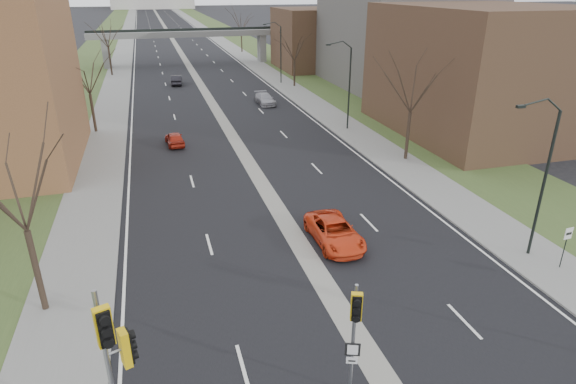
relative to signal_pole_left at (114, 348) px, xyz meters
name	(u,v)px	position (x,y,z in m)	size (l,w,h in m)	color
ground	(382,377)	(9.18, 0.17, -3.81)	(700.00, 700.00, 0.00)	black
road_surface	(168,32)	(9.18, 150.17, -3.80)	(20.00, 600.00, 0.01)	black
median_strip	(168,32)	(9.18, 150.17, -3.81)	(1.20, 600.00, 0.02)	gray
sidewalk_right	(206,31)	(21.18, 150.17, -3.75)	(4.00, 600.00, 0.12)	gray
sidewalk_left	(128,32)	(-2.82, 150.17, -3.75)	(4.00, 600.00, 0.12)	gray
grass_verge_right	(225,30)	(27.18, 150.17, -3.76)	(8.00, 600.00, 0.10)	#334620
grass_verge_left	(107,33)	(-8.82, 150.17, -3.76)	(8.00, 600.00, 0.10)	#334620
commercial_block_near	(483,71)	(33.18, 28.17, 2.19)	(16.00, 20.00, 12.00)	brown
commercial_block_mid	(402,32)	(37.18, 52.17, 3.69)	(18.00, 22.00, 15.00)	#5C5954
commercial_block_far	(319,39)	(31.18, 70.17, 1.19)	(14.00, 14.00, 10.00)	brown
pedestrian_bridge	(186,38)	(9.18, 80.17, 1.04)	(34.00, 3.00, 6.45)	slate
streetlight_near	(542,135)	(20.17, 6.17, 3.15)	(2.61, 0.20, 8.70)	black
streetlight_mid	(343,61)	(20.17, 32.17, 3.15)	(2.61, 0.20, 8.70)	black
streetlight_far	(275,35)	(20.17, 58.17, 3.15)	(2.61, 0.20, 8.70)	black
tree_left_a	(14,176)	(-3.82, 8.17, 2.83)	(7.20, 7.20, 9.40)	#382B21
tree_left_b	(86,70)	(-3.82, 38.17, 2.42)	(6.75, 6.75, 8.81)	#382B21
tree_left_c	(106,30)	(-3.82, 72.17, 3.23)	(7.65, 7.65, 9.99)	#382B21
tree_right_a	(413,81)	(22.18, 22.17, 2.83)	(7.20, 7.20, 9.40)	#382B21
tree_right_b	(295,45)	(22.18, 55.17, 2.01)	(6.30, 6.30, 8.22)	#382B21
tree_right_c	(241,18)	(22.18, 95.17, 3.23)	(7.65, 7.65, 9.99)	#382B21
signal_pole_left	(114,348)	(0.00, 0.00, 0.00)	(0.97, 1.29, 5.82)	gray
signal_pole_median	(355,325)	(7.63, -0.39, -0.55)	(0.66, 0.78, 4.68)	gray
speed_limit_sign	(566,240)	(21.55, 4.52, -2.09)	(0.50, 0.07, 2.33)	black
car_left_near	(175,139)	(3.57, 31.70, -3.18)	(1.48, 3.68, 1.25)	#A62313
car_left_far	(177,80)	(5.83, 61.49, -3.12)	(1.46, 4.18, 1.38)	black
car_right_near	(334,232)	(11.18, 10.44, -3.10)	(2.34, 5.07, 1.41)	red
car_right_mid	(265,99)	(15.47, 45.49, -3.14)	(1.87, 4.60, 1.33)	#95949B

